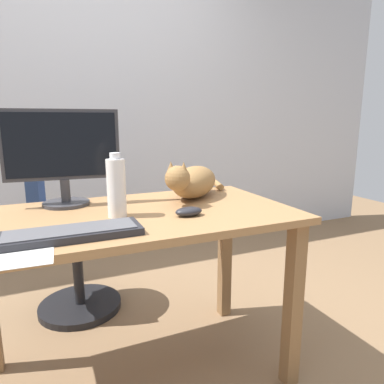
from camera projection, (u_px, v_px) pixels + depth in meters
ground_plane at (139, 375)px, 1.55m from camera, size 8.00×8.00×0.00m
back_wall at (82, 98)px, 2.68m from camera, size 6.00×0.04×2.60m
desk at (135, 240)px, 1.42m from camera, size 1.31×0.71×0.76m
office_chair at (67, 252)px, 2.00m from camera, size 0.48×0.48×0.88m
monitor at (63, 154)px, 1.47m from camera, size 0.48×0.20×0.41m
keyboard at (72, 233)px, 1.10m from camera, size 0.44×0.15×0.03m
cat at (193, 181)px, 1.64m from camera, size 0.45×0.46×0.20m
computer_mouse at (189, 211)px, 1.34m from camera, size 0.11×0.06×0.04m
paper_sheet at (15, 250)px, 0.99m from camera, size 0.22×0.30×0.00m
water_bottle at (116, 187)px, 1.31m from camera, size 0.07×0.07×0.25m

